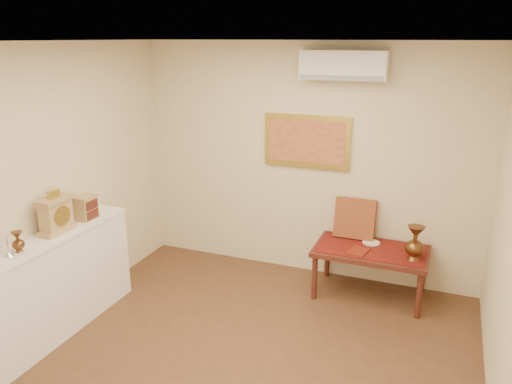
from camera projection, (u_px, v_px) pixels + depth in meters
The scene contains 17 objects.
floor at pixel (227, 380), 4.15m from camera, with size 4.50×4.50×0.00m, color brown.
ceiling at pixel (221, 42), 3.34m from camera, with size 4.50×4.50×0.00m, color silver.
wall_back at pixel (307, 162), 5.75m from camera, with size 4.00×0.02×2.70m, color beige.
wall_left at pixel (21, 199), 4.44m from camera, with size 0.02×4.50×2.70m, color beige.
candlestick at pixel (7, 246), 4.13m from camera, with size 0.09×0.09×0.18m, color silver, non-canonical shape.
brass_urn_small at pixel (18, 239), 4.21m from camera, with size 0.10×0.10×0.24m, color brown, non-canonical shape.
table_cloth at pixel (371, 249), 5.36m from camera, with size 1.14×0.59×0.01m, color maroon.
brass_urn_tall at pixel (415, 239), 5.03m from camera, with size 0.19×0.19×0.44m, color brown, non-canonical shape.
plate at pixel (371, 243), 5.49m from camera, with size 0.19×0.19×0.01m, color white.
menu at pixel (358, 251), 5.27m from camera, with size 0.18×0.25×0.01m, color maroon.
cushion at pixel (355, 218), 5.60m from camera, with size 0.45×0.10×0.45m, color maroon.
display_ledge at pixel (48, 289), 4.64m from camera, with size 0.37×2.02×0.98m.
mantel_clock at pixel (56, 215), 4.62m from camera, with size 0.17×0.36×0.41m.
wooden_chest at pixel (86, 208), 4.97m from camera, with size 0.16×0.21×0.24m.
low_table at pixel (371, 255), 5.38m from camera, with size 1.20×0.70×0.55m.
painting at pixel (307, 141), 5.65m from camera, with size 1.00×0.06×0.60m.
ac_unit at pixel (344, 65), 5.16m from camera, with size 0.90×0.25×0.30m.
Camera 1 is at (1.50, -3.16, 2.73)m, focal length 35.00 mm.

